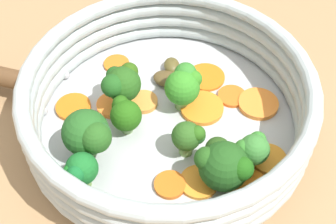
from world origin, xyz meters
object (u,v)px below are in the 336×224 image
(broccoli_floret_0, at_px, (125,113))
(broccoli_floret_5, at_px, (121,83))
(broccoli_floret_1, at_px, (89,134))
(carrot_slice_3, at_px, (202,108))
(carrot_slice_0, at_px, (269,159))
(carrot_slice_10, at_px, (117,64))
(broccoli_floret_6, at_px, (184,85))
(carrot_slice_11, at_px, (113,105))
(carrot_slice_1, at_px, (249,186))
(skillet, at_px, (168,126))
(broccoli_floret_4, at_px, (223,164))
(carrot_slice_5, at_px, (232,96))
(carrot_slice_2, at_px, (199,182))
(broccoli_floret_7, at_px, (253,149))
(mushroom_piece_0, at_px, (172,66))
(broccoli_floret_2, at_px, (189,137))
(carrot_slice_8, at_px, (73,107))
(carrot_slice_6, at_px, (144,102))
(broccoli_floret_3, at_px, (80,170))
(mushroom_piece_1, at_px, (167,79))
(carrot_slice_7, at_px, (258,104))
(carrot_slice_9, at_px, (170,185))
(carrot_slice_4, at_px, (206,77))

(broccoli_floret_0, bearing_deg, broccoli_floret_5, 82.52)
(broccoli_floret_1, bearing_deg, carrot_slice_3, 12.60)
(carrot_slice_0, bearing_deg, carrot_slice_10, 124.00)
(carrot_slice_10, height_order, broccoli_floret_6, broccoli_floret_6)
(carrot_slice_0, xyz_separation_m, carrot_slice_11, (-0.13, 0.11, 0.00))
(carrot_slice_1, bearing_deg, skillet, 117.57)
(broccoli_floret_4, bearing_deg, broccoli_floret_6, 93.50)
(carrot_slice_0, bearing_deg, carrot_slice_5, 93.20)
(carrot_slice_2, xyz_separation_m, broccoli_floret_0, (-0.05, 0.08, 0.02))
(broccoli_floret_7, height_order, mushroom_piece_0, broccoli_floret_7)
(broccoli_floret_2, xyz_separation_m, broccoli_floret_5, (-0.05, 0.08, 0.01))
(skillet, bearing_deg, carrot_slice_0, -42.44)
(broccoli_floret_0, bearing_deg, carrot_slice_8, 139.81)
(broccoli_floret_1, distance_m, broccoli_floret_7, 0.15)
(carrot_slice_0, distance_m, broccoli_floret_1, 0.17)
(carrot_slice_6, xyz_separation_m, broccoli_floret_0, (-0.03, -0.03, 0.02))
(broccoli_floret_3, relative_size, broccoli_floret_4, 0.82)
(broccoli_floret_1, bearing_deg, broccoli_floret_2, -13.61)
(carrot_slice_0, bearing_deg, mushroom_piece_1, 117.60)
(carrot_slice_10, bearing_deg, carrot_slice_5, -37.16)
(broccoli_floret_6, bearing_deg, broccoli_floret_2, -102.48)
(broccoli_floret_4, bearing_deg, carrot_slice_10, 109.28)
(broccoli_floret_4, height_order, broccoli_floret_5, same)
(broccoli_floret_3, distance_m, broccoli_floret_6, 0.14)
(carrot_slice_7, xyz_separation_m, carrot_slice_8, (-0.19, 0.05, -0.00))
(carrot_slice_2, relative_size, carrot_slice_3, 0.80)
(carrot_slice_5, relative_size, broccoli_floret_6, 0.64)
(broccoli_floret_2, bearing_deg, carrot_slice_1, -51.85)
(carrot_slice_0, xyz_separation_m, carrot_slice_8, (-0.17, 0.12, -0.00))
(broccoli_floret_6, height_order, mushroom_piece_0, broccoli_floret_6)
(broccoli_floret_0, xyz_separation_m, broccoli_floret_4, (0.07, -0.09, 0.00))
(carrot_slice_8, relative_size, broccoli_floret_5, 0.74)
(carrot_slice_9, height_order, mushroom_piece_1, mushroom_piece_1)
(carrot_slice_1, xyz_separation_m, carrot_slice_7, (0.05, 0.09, 0.00))
(carrot_slice_2, distance_m, broccoli_floret_3, 0.11)
(carrot_slice_9, relative_size, carrot_slice_11, 0.87)
(broccoli_floret_5, bearing_deg, carrot_slice_6, -14.97)
(broccoli_floret_7, bearing_deg, broccoli_floret_0, 144.34)
(carrot_slice_10, bearing_deg, broccoli_floret_3, -112.25)
(carrot_slice_10, bearing_deg, carrot_slice_6, -76.35)
(broccoli_floret_6, distance_m, broccoli_floret_7, 0.10)
(carrot_slice_9, bearing_deg, broccoli_floret_4, -8.45)
(carrot_slice_2, xyz_separation_m, carrot_slice_7, (0.09, 0.07, 0.00))
(carrot_slice_1, height_order, carrot_slice_4, carrot_slice_1)
(carrot_slice_10, height_order, broccoli_floret_4, broccoli_floret_4)
(carrot_slice_9, distance_m, broccoli_floret_1, 0.09)
(carrot_slice_10, xyz_separation_m, broccoli_floret_5, (-0.00, -0.06, 0.03))
(carrot_slice_5, bearing_deg, carrot_slice_4, 116.54)
(broccoli_floret_4, relative_size, mushroom_piece_0, 2.16)
(carrot_slice_2, distance_m, carrot_slice_11, 0.13)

